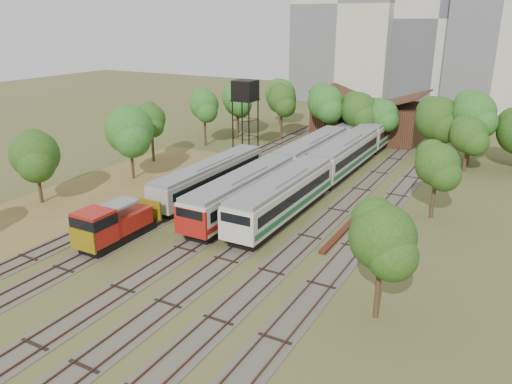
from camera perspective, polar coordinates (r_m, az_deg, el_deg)
The scene contains 16 objects.
ground at distance 33.81m, azimuth -16.23°, elevation -13.87°, with size 240.00×240.00×0.00m, color #475123.
dry_grass_patch at distance 50.98m, azimuth -24.44°, elevation -3.27°, with size 14.00×60.00×0.04m, color brown.
tracks at distance 52.52m, azimuth 2.55°, elevation -0.82°, with size 24.60×80.00×0.19m.
railcar_red_set at distance 55.43m, azimuth 2.97°, elevation 2.48°, with size 3.19×34.58×3.95m.
railcar_green_set at distance 62.37m, azimuth 10.12°, elevation 4.19°, with size 3.31×52.08×4.10m.
railcar_rear at distance 80.34m, azimuth 11.68°, elevation 7.16°, with size 2.74×16.08×3.38m.
shunter_locomotive at distance 43.36m, azimuth -16.27°, elevation -3.71°, with size 2.72×8.10×3.55m.
old_grey_coach at distance 54.02m, azimuth -5.23°, elevation 1.77°, with size 2.82×18.00×3.49m.
water_tower at distance 68.24m, azimuth -1.24°, elevation 11.32°, with size 2.96×2.96×10.26m.
rail_pile_far at distance 44.66m, azimuth 9.65°, elevation -4.67°, with size 0.56×8.95×0.29m, color #4F2316.
maintenance_shed at distance 81.77m, azimuth 12.85°, elevation 8.09°, with size 16.45×11.55×7.58m.
tree_band_left at distance 63.02m, azimuth -12.94°, elevation 7.21°, with size 8.67×72.57×8.68m.
tree_band_far at distance 71.61m, azimuth 16.81°, elevation 8.49°, with size 51.30×8.02×9.39m.
tree_band_right at distance 50.03m, azimuth 20.52°, elevation 2.99°, with size 4.87×41.18×7.61m.
tower_left at distance 120.82m, azimuth 10.70°, elevation 20.32°, with size 22.00×16.00×42.00m, color beige.
tower_centre at distance 120.79m, azimuth 20.89°, elevation 18.03°, with size 20.00×18.00×36.00m, color beige.
Camera 1 is at (21.13, -19.27, 18.02)m, focal length 35.00 mm.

